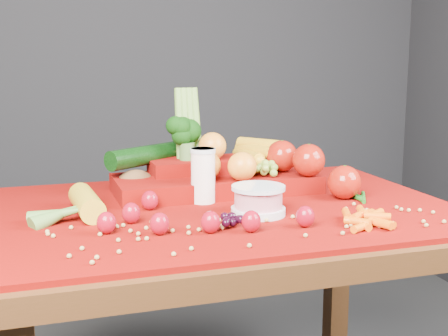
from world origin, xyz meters
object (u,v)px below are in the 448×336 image
object	(u,v)px
produce_mound	(226,169)
yogurt_bowl	(258,199)
table	(227,249)
milk_glass	(203,173)

from	to	relation	value
produce_mound	yogurt_bowl	bearing A→B (deg)	-91.17
table	yogurt_bowl	xyz separation A→B (m)	(0.04, -0.10, 0.14)
table	produce_mound	size ratio (longest dim) A/B	1.83
yogurt_bowl	produce_mound	world-z (taller)	produce_mound
milk_glass	produce_mound	world-z (taller)	produce_mound
milk_glass	produce_mound	size ratio (longest dim) A/B	0.22
milk_glass	yogurt_bowl	xyz separation A→B (m)	(0.08, -0.15, -0.04)
milk_glass	yogurt_bowl	size ratio (longest dim) A/B	1.08
produce_mound	milk_glass	bearing A→B (deg)	-132.31
table	yogurt_bowl	distance (m)	0.18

